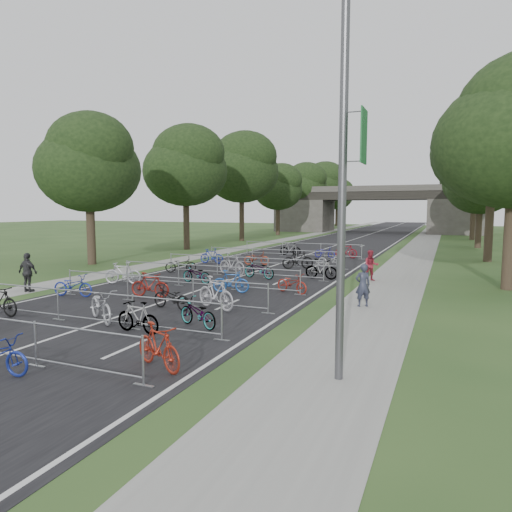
# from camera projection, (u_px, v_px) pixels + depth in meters

# --- Properties ---
(road) EXTENTS (11.00, 140.00, 0.01)m
(road) POSITION_uv_depth(u_px,v_px,m) (358.00, 238.00, 57.19)
(road) COLOR black
(road) RESTS_ON ground
(sidewalk_right) EXTENTS (3.00, 140.00, 0.01)m
(sidewalk_right) POSITION_uv_depth(u_px,v_px,m) (426.00, 240.00, 54.10)
(sidewalk_right) COLOR gray
(sidewalk_right) RESTS_ON ground
(sidewalk_left) EXTENTS (2.00, 140.00, 0.01)m
(sidewalk_left) POSITION_uv_depth(u_px,v_px,m) (301.00, 237.00, 60.09)
(sidewalk_left) COLOR gray
(sidewalk_left) RESTS_ON ground
(lane_markings) EXTENTS (0.12, 140.00, 0.00)m
(lane_markings) POSITION_uv_depth(u_px,v_px,m) (358.00, 238.00, 57.19)
(lane_markings) COLOR silver
(lane_markings) RESTS_ON ground
(overpass_bridge) EXTENTS (31.00, 8.00, 7.05)m
(overpass_bridge) POSITION_uv_depth(u_px,v_px,m) (376.00, 209.00, 70.57)
(overpass_bridge) COLOR #43403C
(overpass_bridge) RESTS_ON ground
(lamppost) EXTENTS (0.61, 0.65, 8.21)m
(lamppost) POSITION_uv_depth(u_px,v_px,m) (344.00, 182.00, 9.55)
(lamppost) COLOR #4C4C51
(lamppost) RESTS_ON ground
(tree_left_0) EXTENTS (6.72, 6.72, 10.25)m
(tree_left_0) POSITION_uv_depth(u_px,v_px,m) (89.00, 166.00, 29.71)
(tree_left_0) COLOR #33261C
(tree_left_0) RESTS_ON ground
(tree_left_1) EXTENTS (7.56, 7.56, 11.53)m
(tree_left_1) POSITION_uv_depth(u_px,v_px,m) (186.00, 168.00, 40.62)
(tree_left_1) COLOR #33261C
(tree_left_1) RESTS_ON ground
(tree_right_1) EXTENTS (8.18, 8.18, 12.47)m
(tree_right_1) POSITION_uv_depth(u_px,v_px,m) (495.00, 147.00, 31.07)
(tree_right_1) COLOR #33261C
(tree_right_1) RESTS_ON ground
(tree_left_2) EXTENTS (8.40, 8.40, 12.81)m
(tree_left_2) POSITION_uv_depth(u_px,v_px,m) (242.00, 169.00, 51.52)
(tree_left_2) COLOR #33261C
(tree_left_2) RESTS_ON ground
(tree_right_2) EXTENTS (6.16, 6.16, 9.39)m
(tree_right_2) POSITION_uv_depth(u_px,v_px,m) (482.00, 184.00, 42.27)
(tree_right_2) COLOR #33261C
(tree_right_2) RESTS_ON ground
(tree_left_3) EXTENTS (6.72, 6.72, 10.25)m
(tree_left_3) POSITION_uv_depth(u_px,v_px,m) (278.00, 188.00, 62.69)
(tree_left_3) COLOR #33261C
(tree_left_3) RESTS_ON ground
(tree_right_3) EXTENTS (7.17, 7.17, 10.93)m
(tree_right_3) POSITION_uv_depth(u_px,v_px,m) (476.00, 181.00, 53.16)
(tree_right_3) COLOR #33261C
(tree_right_3) RESTS_ON ground
(tree_left_4) EXTENTS (7.56, 7.56, 11.53)m
(tree_left_4) POSITION_uv_depth(u_px,v_px,m) (304.00, 186.00, 73.60)
(tree_left_4) COLOR #33261C
(tree_left_4) RESTS_ON ground
(tree_right_4) EXTENTS (8.18, 8.18, 12.47)m
(tree_right_4) POSITION_uv_depth(u_px,v_px,m) (472.00, 178.00, 64.05)
(tree_right_4) COLOR #33261C
(tree_right_4) RESTS_ON ground
(tree_left_5) EXTENTS (8.40, 8.40, 12.81)m
(tree_left_5) POSITION_uv_depth(u_px,v_px,m) (323.00, 184.00, 84.51)
(tree_left_5) COLOR #33261C
(tree_left_5) RESTS_ON ground
(tree_right_5) EXTENTS (6.16, 6.16, 9.39)m
(tree_right_5) POSITION_uv_depth(u_px,v_px,m) (468.00, 195.00, 75.25)
(tree_right_5) COLOR #33261C
(tree_right_5) RESTS_ON ground
(tree_left_6) EXTENTS (6.72, 6.72, 10.25)m
(tree_left_6) POSITION_uv_depth(u_px,v_px,m) (337.00, 195.00, 95.67)
(tree_left_6) COLOR #33261C
(tree_left_6) RESTS_ON ground
(tree_right_6) EXTENTS (7.17, 7.17, 10.93)m
(tree_right_6) POSITION_uv_depth(u_px,v_px,m) (466.00, 191.00, 86.14)
(tree_right_6) COLOR #33261C
(tree_right_6) RESTS_ON ground
(barrier_row_1) EXTENTS (9.70, 0.08, 1.10)m
(barrier_row_1) POSITION_uv_depth(u_px,v_px,m) (94.00, 308.00, 14.63)
(barrier_row_1) COLOR #94969B
(barrier_row_1) RESTS_ON ground
(barrier_row_2) EXTENTS (9.70, 0.08, 1.10)m
(barrier_row_2) POSITION_uv_depth(u_px,v_px,m) (159.00, 290.00, 17.92)
(barrier_row_2) COLOR #94969B
(barrier_row_2) RESTS_ON ground
(barrier_row_3) EXTENTS (9.70, 0.08, 1.10)m
(barrier_row_3) POSITION_uv_depth(u_px,v_px,m) (206.00, 276.00, 21.41)
(barrier_row_3) COLOR #94969B
(barrier_row_3) RESTS_ON ground
(barrier_row_4) EXTENTS (9.70, 0.08, 1.10)m
(barrier_row_4) POSITION_uv_depth(u_px,v_px,m) (242.00, 266.00, 25.07)
(barrier_row_4) COLOR #94969B
(barrier_row_4) RESTS_ON ground
(barrier_row_5) EXTENTS (9.70, 0.08, 1.10)m
(barrier_row_5) POSITION_uv_depth(u_px,v_px,m) (274.00, 257.00, 29.65)
(barrier_row_5) COLOR #94969B
(barrier_row_5) RESTS_ON ground
(barrier_row_6) EXTENTS (9.70, 0.08, 1.10)m
(barrier_row_6) POSITION_uv_depth(u_px,v_px,m) (301.00, 250.00, 35.15)
(barrier_row_6) COLOR #94969B
(barrier_row_6) RESTS_ON ground
(bike_3) EXTENTS (1.83, 1.18, 1.07)m
(bike_3) POSITION_uv_depth(u_px,v_px,m) (158.00, 347.00, 10.56)
(bike_3) COLOR maroon
(bike_3) RESTS_ON ground
(bike_5) EXTENTS (2.15, 1.73, 1.10)m
(bike_5) POSITION_uv_depth(u_px,v_px,m) (101.00, 305.00, 14.99)
(bike_5) COLOR #9FA1A6
(bike_5) RESTS_ON ground
(bike_6) EXTENTS (1.65, 0.63, 0.97)m
(bike_6) POSITION_uv_depth(u_px,v_px,m) (138.00, 318.00, 13.60)
(bike_6) COLOR #94969B
(bike_6) RESTS_ON ground
(bike_7) EXTENTS (1.83, 1.21, 0.91)m
(bike_7) POSITION_uv_depth(u_px,v_px,m) (197.00, 313.00, 14.29)
(bike_7) COLOR #94969B
(bike_7) RESTS_ON ground
(bike_8) EXTENTS (1.89, 0.92, 0.95)m
(bike_8) POSITION_uv_depth(u_px,v_px,m) (73.00, 286.00, 19.26)
(bike_8) COLOR navy
(bike_8) RESTS_ON ground
(bike_9) EXTENTS (1.79, 0.72, 1.05)m
(bike_9) POSITION_uv_depth(u_px,v_px,m) (150.00, 285.00, 19.09)
(bike_9) COLOR maroon
(bike_9) RESTS_ON ground
(bike_10) EXTENTS (1.84, 0.92, 0.92)m
(bike_10) POSITION_uv_depth(u_px,v_px,m) (171.00, 297.00, 16.80)
(bike_10) COLOR black
(bike_10) RESTS_ON ground
(bike_11) EXTENTS (2.08, 1.36, 1.22)m
(bike_11) POSITION_uv_depth(u_px,v_px,m) (216.00, 293.00, 16.81)
(bike_11) COLOR #B4B2BB
(bike_11) RESTS_ON ground
(bike_12) EXTENTS (1.89, 1.05, 1.09)m
(bike_12) POSITION_uv_depth(u_px,v_px,m) (123.00, 273.00, 22.43)
(bike_12) COLOR #A5A5AD
(bike_12) RESTS_ON ground
(bike_13) EXTENTS (1.85, 0.93, 0.93)m
(bike_13) POSITION_uv_depth(u_px,v_px,m) (196.00, 274.00, 22.69)
(bike_13) COLOR #94969B
(bike_13) RESTS_ON ground
(bike_14) EXTENTS (1.72, 0.78, 1.00)m
(bike_14) POSITION_uv_depth(u_px,v_px,m) (231.00, 282.00, 20.14)
(bike_14) COLOR #1C4B9D
(bike_14) RESTS_ON ground
(bike_15) EXTENTS (1.78, 1.19, 0.88)m
(bike_15) POSITION_uv_depth(u_px,v_px,m) (292.00, 283.00, 20.03)
(bike_15) COLOR maroon
(bike_15) RESTS_ON ground
(bike_16) EXTENTS (1.84, 1.46, 0.93)m
(bike_16) POSITION_uv_depth(u_px,v_px,m) (181.00, 264.00, 26.55)
(bike_16) COLOR black
(bike_16) RESTS_ON ground
(bike_17) EXTENTS (2.13, 1.30, 1.24)m
(bike_17) POSITION_uv_depth(u_px,v_px,m) (232.00, 264.00, 25.45)
(bike_17) COLOR #99979E
(bike_17) RESTS_ON ground
(bike_18) EXTENTS (2.02, 1.11, 1.01)m
(bike_18) POSITION_uv_depth(u_px,v_px,m) (259.00, 269.00, 24.20)
(bike_18) COLOR #94969B
(bike_18) RESTS_ON ground
(bike_19) EXTENTS (1.81, 0.67, 1.07)m
(bike_19) POSITION_uv_depth(u_px,v_px,m) (321.00, 269.00, 24.00)
(bike_19) COLOR #94969B
(bike_19) RESTS_ON ground
(bike_20) EXTENTS (1.72, 0.57, 1.02)m
(bike_20) POSITION_uv_depth(u_px,v_px,m) (212.00, 256.00, 30.82)
(bike_20) COLOR navy
(bike_20) RESTS_ON ground
(bike_21) EXTENTS (1.76, 0.98, 0.88)m
(bike_21) POSITION_uv_depth(u_px,v_px,m) (257.00, 258.00, 30.17)
(bike_21) COLOR maroon
(bike_21) RESTS_ON ground
(bike_22) EXTENTS (1.96, 1.32, 1.15)m
(bike_22) POSITION_uv_depth(u_px,v_px,m) (298.00, 260.00, 28.00)
(bike_22) COLOR black
(bike_22) RESTS_ON ground
(bike_23) EXTENTS (1.77, 0.63, 0.93)m
(bike_23) POSITION_uv_depth(u_px,v_px,m) (331.00, 260.00, 28.78)
(bike_23) COLOR gray
(bike_23) RESTS_ON ground
(bike_25) EXTENTS (1.72, 0.55, 1.02)m
(bike_25) POSITION_uv_depth(u_px,v_px,m) (290.00, 249.00, 36.11)
(bike_25) COLOR #94969B
(bike_25) RESTS_ON ground
(bike_26) EXTENTS (1.75, 0.91, 0.88)m
(bike_26) POSITION_uv_depth(u_px,v_px,m) (325.00, 252.00, 34.25)
(bike_26) COLOR navy
(bike_26) RESTS_ON ground
(bike_27) EXTENTS (1.87, 0.94, 1.08)m
(bike_27) POSITION_uv_depth(u_px,v_px,m) (346.00, 251.00, 34.18)
(bike_27) COLOR maroon
(bike_27) RESTS_ON ground
(pedestrian_a) EXTENTS (0.71, 0.64, 1.64)m
(pedestrian_a) POSITION_uv_depth(u_px,v_px,m) (363.00, 285.00, 17.27)
(pedestrian_a) COLOR #2B2F41
(pedestrian_a) RESTS_ON ground
(pedestrian_b) EXTENTS (0.91, 0.80, 1.58)m
(pedestrian_b) POSITION_uv_depth(u_px,v_px,m) (371.00, 266.00, 23.42)
(pedestrian_b) COLOR maroon
(pedestrian_b) RESTS_ON ground
(pedestrian_c) EXTENTS (1.04, 0.45, 1.75)m
(pedestrian_c) POSITION_uv_depth(u_px,v_px,m) (28.00, 273.00, 20.29)
(pedestrian_c) COLOR #2B2B2E
(pedestrian_c) RESTS_ON ground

